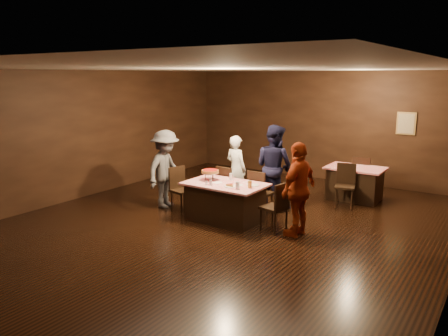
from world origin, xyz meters
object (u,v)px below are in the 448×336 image
(chair_far_right, at_px, (261,192))
(chair_end_right, at_px, (274,206))
(diner_red_shirt, at_px, (299,189))
(glass_back, at_px, (231,177))
(chair_back_far, at_px, (363,175))
(chair_back_near, at_px, (345,186))
(diner_grey_knit, at_px, (166,169))
(pizza_stand, at_px, (210,171))
(main_table, at_px, (225,202))
(diner_navy_hoodie, at_px, (274,167))
(glass_amber, at_px, (250,184))
(back_table, at_px, (355,183))
(diner_white_jacket, at_px, (236,169))
(plate_empty, at_px, (253,185))
(glass_front_right, at_px, (238,185))
(chair_far_left, at_px, (229,187))
(chair_end_left, at_px, (183,190))

(chair_far_right, xyz_separation_m, chair_end_right, (0.70, -0.75, 0.00))
(diner_red_shirt, distance_m, glass_back, 1.63)
(chair_back_far, bearing_deg, chair_back_near, 88.31)
(diner_grey_knit, bearing_deg, diner_red_shirt, -95.84)
(pizza_stand, bearing_deg, glass_back, 35.54)
(main_table, distance_m, diner_navy_hoodie, 1.47)
(main_table, height_order, glass_amber, glass_amber)
(chair_back_near, bearing_deg, pizza_stand, -147.32)
(main_table, distance_m, chair_back_far, 3.96)
(back_table, xyz_separation_m, chair_end_right, (-0.58, -2.99, 0.09))
(diner_white_jacket, distance_m, diner_navy_hoodie, 0.93)
(back_table, distance_m, plate_empty, 3.08)
(main_table, bearing_deg, chair_end_right, -0.00)
(diner_white_jacket, bearing_deg, glass_back, 128.84)
(main_table, height_order, glass_front_right, glass_front_right)
(chair_far_left, relative_size, diner_white_jacket, 0.61)
(diner_grey_knit, distance_m, diner_red_shirt, 3.18)
(glass_back, bearing_deg, chair_far_right, 45.00)
(back_table, height_order, glass_front_right, glass_front_right)
(chair_end_left, distance_m, diner_grey_knit, 0.64)
(chair_far_left, distance_m, chair_far_right, 0.80)
(diner_red_shirt, bearing_deg, chair_far_right, -114.90)
(back_table, bearing_deg, glass_amber, -109.50)
(diner_white_jacket, bearing_deg, chair_back_far, -120.78)
(diner_red_shirt, bearing_deg, back_table, -175.88)
(diner_red_shirt, relative_size, glass_back, 12.35)
(chair_far_left, distance_m, chair_end_right, 1.68)
(main_table, distance_m, glass_back, 0.55)
(chair_end_right, xyz_separation_m, diner_white_jacket, (-1.61, 1.21, 0.30))
(chair_back_near, height_order, glass_amber, chair_back_near)
(chair_back_near, bearing_deg, diner_red_shirt, -107.31)
(chair_end_right, bearing_deg, chair_far_left, -104.50)
(back_table, height_order, pizza_stand, pizza_stand)
(chair_far_left, height_order, glass_amber, chair_far_left)
(chair_end_left, height_order, diner_navy_hoodie, diner_navy_hoodie)
(glass_amber, distance_m, glass_back, 0.74)
(main_table, relative_size, diner_red_shirt, 0.93)
(chair_back_far, xyz_separation_m, glass_amber, (-1.08, -3.64, 0.37))
(chair_end_left, height_order, diner_grey_knit, diner_grey_knit)
(glass_back, bearing_deg, diner_white_jacket, 116.93)
(chair_back_near, height_order, glass_back, chair_back_near)
(chair_end_right, relative_size, diner_red_shirt, 0.55)
(chair_back_near, bearing_deg, plate_empty, -132.24)
(diner_white_jacket, bearing_deg, chair_far_left, 115.75)
(chair_back_near, bearing_deg, chair_back_far, 75.53)
(chair_far_right, relative_size, plate_empty, 3.80)
(chair_far_left, distance_m, diner_white_jacket, 0.57)
(pizza_stand, height_order, glass_amber, pizza_stand)
(chair_far_right, relative_size, pizza_stand, 2.50)
(back_table, relative_size, diner_white_jacket, 0.84)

